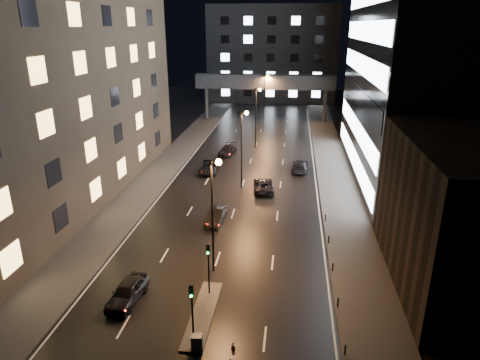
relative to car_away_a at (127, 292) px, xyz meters
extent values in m
plane|color=black|center=(5.77, 37.07, -0.81)|extent=(160.00, 160.00, 0.00)
cube|color=#383533|center=(-6.73, 32.07, -0.74)|extent=(5.00, 110.00, 0.15)
cube|color=#383533|center=(18.27, 32.07, -0.74)|extent=(5.00, 110.00, 0.15)
cube|color=#2D2319|center=(-16.73, 21.07, 19.19)|extent=(15.00, 48.00, 40.00)
cube|color=black|center=(25.77, 6.07, 5.19)|extent=(10.00, 18.00, 12.00)
cube|color=black|center=(30.77, 33.07, 21.69)|extent=(20.00, 36.00, 45.00)
cube|color=#333335|center=(5.77, 95.07, 11.69)|extent=(34.00, 14.00, 25.00)
cube|color=#333335|center=(5.77, 67.07, 7.69)|extent=(30.00, 3.00, 3.00)
cylinder|color=#333335|center=(-7.23, 67.07, 2.69)|extent=(0.80, 0.80, 7.00)
cylinder|color=#333335|center=(18.77, 67.07, 2.69)|extent=(0.80, 0.80, 7.00)
cube|color=#383533|center=(6.07, -0.93, -0.74)|extent=(1.60, 8.00, 0.15)
cylinder|color=black|center=(6.07, 1.57, 1.09)|extent=(0.12, 0.12, 3.50)
cube|color=black|center=(6.07, 1.57, 3.29)|extent=(0.28, 0.22, 0.90)
sphere|color=#0CFF33|center=(6.07, 1.43, 3.01)|extent=(0.18, 0.18, 0.18)
cylinder|color=black|center=(6.07, -3.93, 1.09)|extent=(0.12, 0.12, 3.50)
cube|color=black|center=(6.07, -3.93, 3.29)|extent=(0.28, 0.22, 0.90)
sphere|color=#0CFF33|center=(6.07, -4.07, 3.01)|extent=(0.18, 0.18, 0.18)
cylinder|color=black|center=(15.97, -3.93, -0.36)|extent=(0.12, 0.12, 0.90)
cylinder|color=black|center=(15.97, 1.07, -0.36)|extent=(0.12, 0.12, 0.90)
cylinder|color=black|center=(15.97, 6.07, -0.36)|extent=(0.12, 0.12, 0.90)
cylinder|color=black|center=(15.97, 11.07, -0.36)|extent=(0.12, 0.12, 0.90)
cylinder|color=black|center=(15.97, 16.07, -0.36)|extent=(0.12, 0.12, 0.90)
cylinder|color=black|center=(5.77, 5.07, 4.19)|extent=(0.18, 0.18, 10.00)
cylinder|color=black|center=(5.77, 5.07, 9.19)|extent=(1.20, 0.12, 0.12)
sphere|color=#FF9E38|center=(6.37, 5.07, 9.09)|extent=(0.50, 0.50, 0.50)
cylinder|color=black|center=(5.77, 25.07, 4.19)|extent=(0.18, 0.18, 10.00)
cylinder|color=black|center=(5.77, 25.07, 9.19)|extent=(1.20, 0.12, 0.12)
sphere|color=#FF9E38|center=(6.37, 25.07, 9.09)|extent=(0.50, 0.50, 0.50)
cylinder|color=black|center=(5.77, 45.07, 4.19)|extent=(0.18, 0.18, 10.00)
cylinder|color=black|center=(5.77, 45.07, 9.19)|extent=(1.20, 0.12, 0.12)
sphere|color=#FF9E38|center=(6.37, 45.07, 9.09)|extent=(0.50, 0.50, 0.50)
cylinder|color=black|center=(5.77, 65.07, 4.19)|extent=(0.18, 0.18, 10.00)
cylinder|color=black|center=(5.77, 65.07, 9.19)|extent=(1.20, 0.12, 0.12)
sphere|color=#FF9E38|center=(6.37, 65.07, 9.09)|extent=(0.50, 0.50, 0.50)
imported|color=black|center=(0.00, 0.00, 0.00)|extent=(2.34, 4.92, 1.62)
imported|color=black|center=(4.27, 14.61, -0.06)|extent=(1.89, 4.65, 1.50)
imported|color=black|center=(0.38, 30.68, -0.08)|extent=(2.59, 5.31, 1.45)
imported|color=black|center=(1.68, 39.87, -0.05)|extent=(2.82, 5.48, 1.52)
imported|color=black|center=(8.66, 24.60, -0.07)|extent=(3.11, 5.59, 1.48)
imported|color=black|center=(13.38, 33.17, -0.02)|extent=(2.59, 5.61, 1.59)
cube|color=#4A4A4C|center=(6.47, -4.63, -0.12)|extent=(0.78, 0.62, 1.09)
cone|color=red|center=(8.77, -4.15, -0.53)|extent=(0.43, 0.43, 0.57)
camera|label=1|loc=(12.02, -26.51, 19.28)|focal=32.00mm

